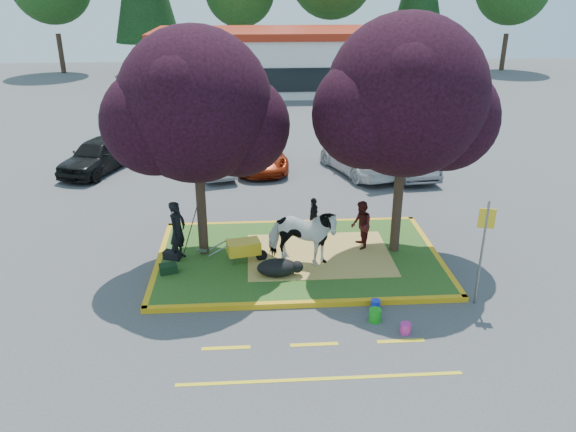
{
  "coord_description": "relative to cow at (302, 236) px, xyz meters",
  "views": [
    {
      "loc": [
        -1.31,
        -14.76,
        7.63
      ],
      "look_at": [
        -0.28,
        0.5,
        1.21
      ],
      "focal_mm": 35.0,
      "sensor_mm": 36.0,
      "label": 1
    }
  ],
  "objects": [
    {
      "name": "wheelbarrow",
      "position": [
        -1.63,
        0.3,
        -0.44
      ],
      "size": [
        1.67,
        0.74,
        0.63
      ],
      "rotation": [
        0.0,
        0.0,
        0.21
      ],
      "color": "black",
      "rests_on": "median_island"
    },
    {
      "name": "fire_lane_long",
      "position": [
        -0.03,
        -4.85,
        -1.02
      ],
      "size": [
        6.0,
        0.1,
        0.01
      ],
      "primitive_type": "cube",
      "color": "yellow",
      "rests_on": "ground"
    },
    {
      "name": "visitor_b",
      "position": [
        0.58,
        2.11,
        -0.27
      ],
      "size": [
        0.55,
        0.77,
        1.21
      ],
      "primitive_type": "imported",
      "rotation": [
        0.0,
        0.0,
        -1.97
      ],
      "color": "black",
      "rests_on": "median_island"
    },
    {
      "name": "gear_bag_green",
      "position": [
        -3.73,
        -0.27,
        -0.74
      ],
      "size": [
        0.54,
        0.42,
        0.26
      ],
      "primitive_type": "cube",
      "rotation": [
        0.0,
        0.0,
        0.27
      ],
      "color": "black",
      "rests_on": "median_island"
    },
    {
      "name": "car_grey",
      "position": [
        5.22,
        8.44,
        -0.29
      ],
      "size": [
        1.97,
        4.57,
        1.46
      ],
      "primitive_type": "imported",
      "rotation": [
        0.0,
        0.0,
        0.1
      ],
      "color": "slate",
      "rests_on": "ground"
    },
    {
      "name": "bucket_green",
      "position": [
        1.54,
        -2.8,
        -0.86
      ],
      "size": [
        0.37,
        0.37,
        0.32
      ],
      "primitive_type": "cylinder",
      "rotation": [
        0.0,
        0.0,
        -0.27
      ],
      "color": "#179B19",
      "rests_on": "ground"
    },
    {
      "name": "handler",
      "position": [
        -3.52,
        0.61,
        0.01
      ],
      "size": [
        0.64,
        0.76,
        1.76
      ],
      "primitive_type": "imported",
      "rotation": [
        0.0,
        0.0,
        1.16
      ],
      "color": "black",
      "rests_on": "median_island"
    },
    {
      "name": "calf",
      "position": [
        -0.72,
        -0.63,
        -0.63
      ],
      "size": [
        1.27,
        0.98,
        0.49
      ],
      "primitive_type": "ellipsoid",
      "rotation": [
        0.0,
        0.0,
        -0.35
      ],
      "color": "black",
      "rests_on": "median_island"
    },
    {
      "name": "car_black",
      "position": [
        -7.94,
        9.51,
        -0.29
      ],
      "size": [
        3.08,
        4.6,
        1.45
      ],
      "primitive_type": "imported",
      "rotation": [
        0.0,
        0.0,
        -0.35
      ],
      "color": "black",
      "rests_on": "ground"
    },
    {
      "name": "car_red",
      "position": [
        -0.97,
        9.55,
        -0.4
      ],
      "size": [
        2.44,
        4.65,
        1.25
      ],
      "primitive_type": "imported",
      "rotation": [
        0.0,
        0.0,
        0.08
      ],
      "color": "#9B270C",
      "rests_on": "ground"
    },
    {
      "name": "car_silver",
      "position": [
        -2.97,
        8.88,
        -0.42
      ],
      "size": [
        2.15,
        3.86,
        1.21
      ],
      "primitive_type": "imported",
      "rotation": [
        0.0,
        0.0,
        3.39
      ],
      "color": "#A0A3A8",
      "rests_on": "ground"
    },
    {
      "name": "tree_purple_right",
      "position": [
        2.89,
        0.73,
        3.54
      ],
      "size": [
        5.3,
        4.4,
        6.82
      ],
      "color": "black",
      "rests_on": "median_island"
    },
    {
      "name": "fire_lane_stripe_b",
      "position": [
        -0.03,
        -3.65,
        -1.02
      ],
      "size": [
        1.1,
        0.12,
        0.01
      ],
      "primitive_type": "cube",
      "color": "yellow",
      "rests_on": "ground"
    },
    {
      "name": "visitor_a",
      "position": [
        1.88,
        0.97,
        -0.13
      ],
      "size": [
        0.58,
        0.74,
        1.48
      ],
      "primitive_type": "imported",
      "rotation": [
        0.0,
        0.0,
        -1.54
      ],
      "color": "#441314",
      "rests_on": "median_island"
    },
    {
      "name": "curb_far",
      "position": [
        -0.03,
        3.13,
        -0.95
      ],
      "size": [
        8.3,
        0.16,
        0.15
      ],
      "primitive_type": "cube",
      "color": "gold",
      "rests_on": "ground"
    },
    {
      "name": "bucket_pink",
      "position": [
        2.15,
        -3.35,
        -0.89
      ],
      "size": [
        0.29,
        0.29,
        0.27
      ],
      "primitive_type": "cylinder",
      "rotation": [
        0.0,
        0.0,
        0.17
      ],
      "color": "#D12E96",
      "rests_on": "ground"
    },
    {
      "name": "cow",
      "position": [
        0.0,
        0.0,
        0.0
      ],
      "size": [
        2.25,
        1.52,
        1.74
      ],
      "primitive_type": "imported",
      "rotation": [
        0.0,
        0.0,
        1.26
      ],
      "color": "white",
      "rests_on": "median_island"
    },
    {
      "name": "fire_lane_stripe_a",
      "position": [
        -2.03,
        -3.65,
        -1.02
      ],
      "size": [
        1.1,
        0.12,
        0.01
      ],
      "primitive_type": "cube",
      "color": "yellow",
      "rests_on": "ground"
    },
    {
      "name": "gear_bag_dark",
      "position": [
        -3.73,
        0.58,
        -0.75
      ],
      "size": [
        0.54,
        0.41,
        0.24
      ],
      "primitive_type": "cube",
      "rotation": [
        0.0,
        0.0,
        -0.36
      ],
      "color": "black",
      "rests_on": "median_island"
    },
    {
      "name": "curb_left",
      "position": [
        -4.11,
        0.55,
        -0.95
      ],
      "size": [
        0.16,
        5.3,
        0.15
      ],
      "primitive_type": "cube",
      "color": "gold",
      "rests_on": "ground"
    },
    {
      "name": "ground",
      "position": [
        -0.03,
        0.55,
        -1.02
      ],
      "size": [
        90.0,
        90.0,
        0.0
      ],
      "primitive_type": "plane",
      "color": "#424244",
      "rests_on": "ground"
    },
    {
      "name": "sign_post",
      "position": [
        4.27,
        -2.15,
        0.74
      ],
      "size": [
        0.39,
        0.13,
        2.81
      ],
      "rotation": [
        0.0,
        0.0,
        -0.25
      ],
      "color": "slate",
      "rests_on": "ground"
    },
    {
      "name": "bucket_blue",
      "position": [
        1.67,
        -2.27,
        -0.89
      ],
      "size": [
        0.27,
        0.27,
        0.26
      ],
      "primitive_type": "cylinder",
      "rotation": [
        0.0,
        0.0,
        -0.15
      ],
      "color": "#1930CB",
      "rests_on": "ground"
    },
    {
      "name": "car_white",
      "position": [
        3.23,
        8.59,
        -0.34
      ],
      "size": [
        3.28,
        5.05,
        1.36
      ],
      "primitive_type": "imported",
      "rotation": [
        0.0,
        0.0,
        3.46
      ],
      "color": "silver",
      "rests_on": "ground"
    },
    {
      "name": "curb_right",
      "position": [
        4.05,
        0.55,
        -0.95
      ],
      "size": [
        0.16,
        5.3,
        0.15
      ],
      "primitive_type": "cube",
      "color": "gold",
      "rests_on": "ground"
    },
    {
      "name": "tree_purple_left",
      "position": [
        -2.81,
        0.93,
        3.34
      ],
      "size": [
        5.06,
        4.2,
        6.51
      ],
      "color": "black",
      "rests_on": "median_island"
    },
    {
      "name": "fire_lane_stripe_c",
      "position": [
        1.97,
        -3.65,
        -1.02
      ],
      "size": [
        1.1,
        0.12,
        0.01
      ],
      "primitive_type": "cube",
      "color": "yellow",
      "rests_on": "ground"
    },
    {
      "name": "straw_bedding",
      "position": [
        0.57,
        0.55,
        -0.87
      ],
      "size": [
        4.2,
        3.0,
        0.01
      ],
      "primitive_type": "cube",
      "color": "tan",
      "rests_on": "median_island"
    },
    {
      "name": "median_island",
      "position": [
        -0.03,
        0.55,
        -0.95
      ],
      "size": [
        8.0,
        5.0,
        0.15
      ],
      "primitive_type": "cube",
      "color": "#214916",
      "rests_on": "ground"
    },
    {
      "name": "retail_building",
      "position": [
        1.97,
        28.53,
        1.23
      ],
      "size": [
        20.4,
        8.4,
        4.4
      ],
      "color": "silver",
      "rests_on": "ground"
    },
    {
      "name": "curb_near",
      "position": [
        -0.03,
        -2.03,
        -0.95
      ],
      "size": [
        8.3,
        0.16,
        0.15
      ],
      "primitive_type": "cube",
      "color": "gold",
      "rests_on": "ground"
    }
  ]
}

